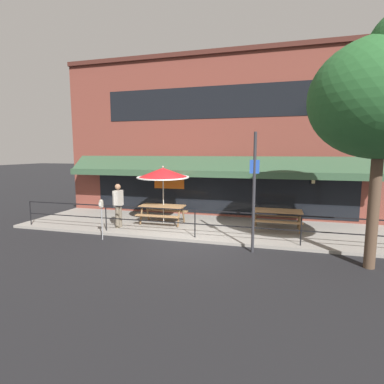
% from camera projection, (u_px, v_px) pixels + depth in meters
% --- Properties ---
extents(ground_plane, '(120.00, 120.00, 0.00)m').
position_uv_depth(ground_plane, '(193.00, 243.00, 10.08)').
color(ground_plane, black).
extents(patio_deck, '(15.00, 4.00, 0.10)m').
position_uv_depth(patio_deck, '(206.00, 227.00, 11.99)').
color(patio_deck, gray).
rests_on(patio_deck, ground).
extents(restaurant_building, '(15.00, 1.60, 7.45)m').
position_uv_depth(restaurant_building, '(217.00, 137.00, 13.63)').
color(restaurant_building, brown).
rests_on(restaurant_building, ground).
extents(patio_railing, '(13.84, 0.04, 0.97)m').
position_uv_depth(patio_railing, '(195.00, 218.00, 10.26)').
color(patio_railing, black).
rests_on(patio_railing, patio_deck).
extents(picnic_table_left, '(1.80, 1.42, 0.76)m').
position_uv_depth(picnic_table_left, '(162.00, 209.00, 12.26)').
color(picnic_table_left, '#997047').
rests_on(picnic_table_left, patio_deck).
extents(picnic_table_centre, '(1.80, 1.42, 0.76)m').
position_uv_depth(picnic_table_centre, '(277.00, 214.00, 11.25)').
color(picnic_table_centre, '#997047').
rests_on(picnic_table_centre, patio_deck).
extents(patio_umbrella_left, '(2.14, 2.14, 2.38)m').
position_uv_depth(patio_umbrella_left, '(163.00, 173.00, 12.19)').
color(patio_umbrella_left, '#B7B2A8').
rests_on(patio_umbrella_left, patio_deck).
extents(pedestrian_walking, '(0.25, 0.62, 1.71)m').
position_uv_depth(pedestrian_walking, '(118.00, 203.00, 11.61)').
color(pedestrian_walking, '#665B4C').
rests_on(pedestrian_walking, patio_deck).
extents(parking_meter_near, '(0.15, 0.16, 1.42)m').
position_uv_depth(parking_meter_near, '(101.00, 207.00, 10.27)').
color(parking_meter_near, gray).
rests_on(parking_meter_near, ground).
extents(street_sign_pole, '(0.28, 0.09, 3.61)m').
position_uv_depth(street_sign_pole, '(254.00, 192.00, 8.87)').
color(street_sign_pole, '#2D2D33').
rests_on(street_sign_pole, ground).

